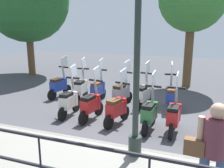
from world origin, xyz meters
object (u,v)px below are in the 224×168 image
scooter_far_5 (59,85)px  scooter_far_2 (122,92)px  scooter_near_0 (174,115)px  scooter_far_3 (98,89)px  lamp_post_near (137,52)px  scooter_near_4 (69,101)px  scooter_far_0 (171,96)px  scooter_far_4 (81,88)px  scooter_far_1 (143,94)px  scooter_near_2 (117,108)px  scooter_near_1 (150,113)px  tree_large (27,0)px  scooter_near_3 (91,104)px  pedestrian_with_bag (213,148)px

scooter_far_5 → scooter_far_2: bearing=-82.2°
scooter_near_0 → scooter_far_3: same height
lamp_post_near → scooter_near_4: (1.77, 2.52, -1.76)m
scooter_far_0 → scooter_far_4: same height
scooter_far_0 → scooter_far_1: (-0.09, 0.88, 0.00)m
scooter_near_2 → scooter_far_2: size_ratio=1.00×
scooter_near_1 → scooter_near_2: 0.92m
tree_large → scooter_near_3: size_ratio=3.93×
pedestrian_with_bag → scooter_near_0: pedestrian_with_bag is taller
scooter_near_0 → scooter_near_1: bearing=94.7°
scooter_near_3 → scooter_far_5: bearing=59.8°
scooter_far_1 → scooter_far_4: size_ratio=1.00×
scooter_far_4 → scooter_far_5: same height
scooter_far_0 → scooter_far_5: bearing=82.0°
pedestrian_with_bag → scooter_near_4: size_ratio=1.03×
scooter_near_2 → scooter_far_4: (1.61, 1.93, 0.00)m
tree_large → scooter_far_3: 7.05m
scooter_near_4 → scooter_far_4: (1.51, 0.37, 0.00)m
scooter_near_2 → scooter_far_1: (1.59, -0.36, 0.00)m
scooter_far_3 → scooter_far_5: bearing=89.5°
scooter_far_2 → scooter_far_4: (0.08, 1.57, 0.00)m
scooter_near_3 → scooter_near_1: bearing=-85.4°
lamp_post_near → scooter_near_4: 3.55m
scooter_near_0 → scooter_far_4: size_ratio=1.00×
scooter_far_0 → scooter_near_3: bearing=120.5°
scooter_near_4 → scooter_far_5: bearing=40.2°
scooter_near_1 → scooter_near_4: size_ratio=1.00×
scooter_far_0 → pedestrian_with_bag: bearing=-174.0°
pedestrian_with_bag → scooter_near_4: pedestrian_with_bag is taller
scooter_far_2 → scooter_far_3: 0.91m
scooter_near_1 → scooter_far_3: (1.69, 2.19, 0.00)m
scooter_near_4 → scooter_far_3: size_ratio=1.00×
tree_large → scooter_near_0: size_ratio=3.93×
pedestrian_with_bag → scooter_near_0: 2.89m
lamp_post_near → pedestrian_with_bag: lamp_post_near is taller
tree_large → scooter_near_3: 8.22m
scooter_near_3 → scooter_far_2: size_ratio=1.00×
scooter_near_2 → scooter_far_1: size_ratio=1.00×
scooter_far_1 → scooter_far_4: 2.29m
scooter_near_3 → scooter_far_0: size_ratio=1.00×
tree_large → scooter_near_2: 8.82m
scooter_far_0 → scooter_far_5: (-0.01, 4.11, 0.00)m
pedestrian_with_bag → scooter_near_3: bearing=53.8°
scooter_far_1 → scooter_near_0: bearing=-134.7°
pedestrian_with_bag → scooter_near_0: bearing=21.8°
pedestrian_with_bag → scooter_near_2: pedestrian_with_bag is taller
scooter_far_2 → scooter_far_5: bearing=103.3°
scooter_near_2 → scooter_far_5: same height
scooter_near_0 → scooter_far_0: same height
pedestrian_with_bag → scooter_near_1: size_ratio=1.03×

